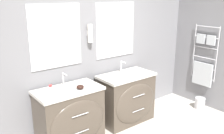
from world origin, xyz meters
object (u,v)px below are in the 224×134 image
vanity_left (71,116)px  vanity_right (127,98)px  waste_bin (200,103)px  amenity_bowl (80,87)px  toiletry_bottle (51,91)px

vanity_left → vanity_right: size_ratio=1.00×
vanity_left → waste_bin: vanity_left is taller
amenity_bowl → toiletry_bottle: bearing=176.4°
vanity_right → amenity_bowl: (-0.97, -0.08, 0.45)m
toiletry_bottle → vanity_left: bearing=10.0°
vanity_right → waste_bin: vanity_right is taller
vanity_left → vanity_right: bearing=0.0°
vanity_left → toiletry_bottle: bearing=-170.0°
waste_bin → amenity_bowl: bearing=170.3°
vanity_left → vanity_right: (1.10, 0.00, 0.00)m
amenity_bowl → waste_bin: 2.57m
vanity_left → amenity_bowl: size_ratio=8.98×
vanity_right → toiletry_bottle: toiletry_bottle is taller
vanity_left → waste_bin: bearing=-11.0°
vanity_left → toiletry_bottle: 0.58m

